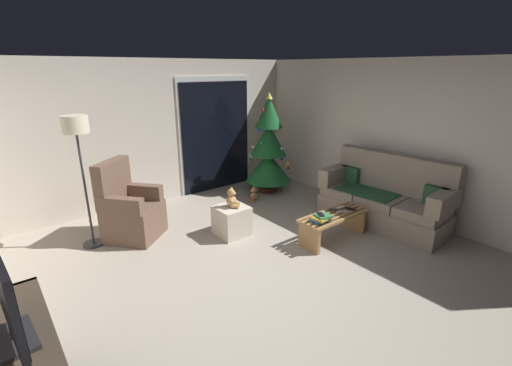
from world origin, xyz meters
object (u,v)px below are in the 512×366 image
at_px(coffee_table, 333,223).
at_px(christmas_tree, 269,149).
at_px(remote_black, 350,209).
at_px(book_stack, 322,218).
at_px(remote_white, 341,207).
at_px(armchair, 130,211).
at_px(floor_lamp, 77,138).
at_px(teddy_bear_honey, 232,199).
at_px(couch, 385,199).
at_px(remote_silver, 343,212).
at_px(ottoman, 232,221).
at_px(teddy_bear_chestnut_by_tree, 254,195).
at_px(cell_phone, 321,214).
at_px(remote_graphite, 334,210).
at_px(television, 5,295).

height_order(coffee_table, christmas_tree, christmas_tree).
bearing_deg(remote_black, book_stack, -19.86).
bearing_deg(remote_white, armchair, -123.23).
distance_m(floor_lamp, teddy_bear_honey, 2.16).
bearing_deg(couch, remote_silver, 174.99).
bearing_deg(floor_lamp, coffee_table, -36.07).
xyz_separation_m(ottoman, teddy_bear_honey, (0.01, -0.01, 0.34)).
relative_size(remote_white, teddy_bear_chestnut_by_tree, 0.55).
distance_m(remote_silver, ottoman, 1.60).
height_order(book_stack, ottoman, book_stack).
distance_m(ottoman, teddy_bear_chestnut_by_tree, 1.40).
xyz_separation_m(cell_phone, teddy_bear_honey, (-0.70, 1.06, 0.07)).
relative_size(remote_graphite, teddy_bear_honey, 0.55).
distance_m(remote_graphite, floor_lamp, 3.58).
height_order(remote_black, cell_phone, cell_phone).
height_order(cell_phone, television, television).
height_order(teddy_bear_honey, teddy_bear_chestnut_by_tree, teddy_bear_honey).
xyz_separation_m(book_stack, teddy_bear_honey, (-0.71, 1.07, 0.12)).
bearing_deg(coffee_table, cell_phone, -174.03).
bearing_deg(christmas_tree, teddy_bear_chestnut_by_tree, -155.90).
relative_size(remote_white, television, 0.19).
xyz_separation_m(armchair, teddy_bear_chestnut_by_tree, (2.26, 0.02, -0.28)).
height_order(remote_black, teddy_bear_honey, teddy_bear_honey).
distance_m(remote_black, book_stack, 0.64).
distance_m(coffee_table, television, 3.90).
height_order(book_stack, floor_lamp, floor_lamp).
height_order(couch, remote_black, couch).
xyz_separation_m(couch, armchair, (-3.27, 2.00, 0.00)).
distance_m(couch, christmas_tree, 2.36).
relative_size(book_stack, teddy_bear_chestnut_by_tree, 0.95).
bearing_deg(book_stack, ottoman, 123.42).
bearing_deg(remote_silver, teddy_bear_honey, -95.53).
height_order(christmas_tree, armchair, christmas_tree).
distance_m(christmas_tree, armchair, 2.88).
bearing_deg(floor_lamp, armchair, -10.58).
relative_size(remote_black, cell_phone, 1.08).
relative_size(cell_phone, teddy_bear_chestnut_by_tree, 0.50).
height_order(couch, book_stack, couch).
bearing_deg(cell_phone, remote_silver, 30.32).
xyz_separation_m(remote_graphite, floor_lamp, (-2.83, 1.89, 1.10)).
height_order(remote_white, teddy_bear_chestnut_by_tree, remote_white).
height_order(floor_lamp, teddy_bear_chestnut_by_tree, floor_lamp).
bearing_deg(television, christmas_tree, 32.72).
bearing_deg(remote_silver, couch, 121.87).
relative_size(remote_black, teddy_bear_honey, 0.55).
bearing_deg(teddy_bear_chestnut_by_tree, ottoman, -141.56).
relative_size(remote_black, television, 0.19).
xyz_separation_m(remote_white, book_stack, (-0.57, -0.13, 0.03)).
height_order(floor_lamp, ottoman, floor_lamp).
bearing_deg(ottoman, floor_lamp, 150.66).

